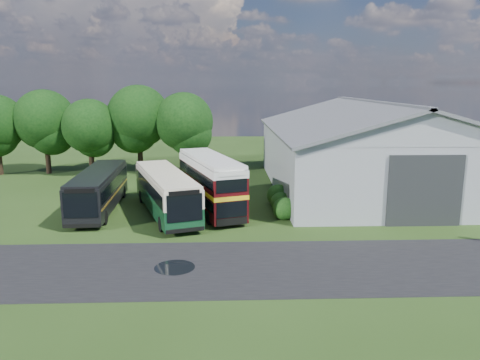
{
  "coord_description": "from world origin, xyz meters",
  "views": [
    {
      "loc": [
        1.14,
        -26.81,
        9.76
      ],
      "look_at": [
        2.44,
        8.0,
        2.52
      ],
      "focal_mm": 35.0,
      "sensor_mm": 36.0,
      "label": 1
    }
  ],
  "objects_px": {
    "bus_green_single": "(166,192)",
    "bus_dark_single": "(99,190)",
    "storage_shed": "(371,144)",
    "bus_maroon_double": "(211,184)"
  },
  "relations": [
    {
      "from": "storage_shed",
      "to": "bus_green_single",
      "type": "distance_m",
      "value": 20.15
    },
    {
      "from": "bus_green_single",
      "to": "bus_maroon_double",
      "type": "distance_m",
      "value": 3.45
    },
    {
      "from": "bus_green_single",
      "to": "bus_dark_single",
      "type": "bearing_deg",
      "value": 147.53
    },
    {
      "from": "bus_green_single",
      "to": "bus_dark_single",
      "type": "relative_size",
      "value": 1.05
    },
    {
      "from": "bus_maroon_double",
      "to": "bus_dark_single",
      "type": "relative_size",
      "value": 0.9
    },
    {
      "from": "storage_shed",
      "to": "bus_dark_single",
      "type": "bearing_deg",
      "value": -163.28
    },
    {
      "from": "storage_shed",
      "to": "bus_green_single",
      "type": "bearing_deg",
      "value": -155.23
    },
    {
      "from": "storage_shed",
      "to": "bus_maroon_double",
      "type": "distance_m",
      "value": 16.79
    },
    {
      "from": "bus_green_single",
      "to": "bus_dark_single",
      "type": "distance_m",
      "value": 5.49
    },
    {
      "from": "bus_green_single",
      "to": "bus_dark_single",
      "type": "xyz_separation_m",
      "value": [
        -5.33,
        1.32,
        -0.06
      ]
    }
  ]
}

